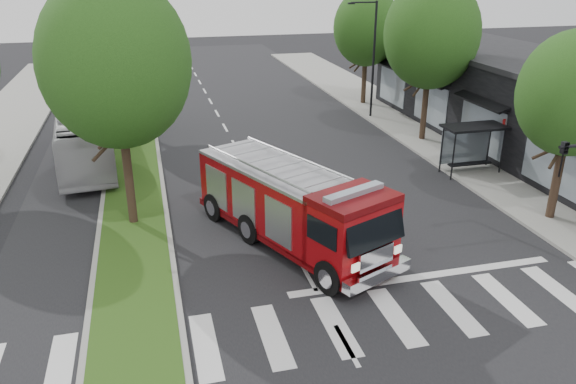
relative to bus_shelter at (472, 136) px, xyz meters
name	(u,v)px	position (x,y,z in m)	size (l,w,h in m)	color
ground	(308,277)	(-11.20, -8.15, -2.04)	(140.00, 140.00, 0.00)	black
sidewalk_right	(470,158)	(1.30, 1.85, -1.96)	(5.00, 80.00, 0.15)	gray
median	(133,142)	(-17.20, 9.85, -1.96)	(3.00, 50.00, 0.15)	gray
storefront_row	(546,111)	(5.80, 1.85, 0.46)	(8.00, 30.00, 5.00)	black
bus_shelter	(472,136)	(0.00, 0.00, 0.00)	(3.20, 1.60, 2.61)	black
tree_right_near	(573,94)	(0.30, -6.15, 3.47)	(4.40, 4.40, 8.05)	black
tree_right_mid	(432,34)	(0.30, 5.85, 4.45)	(5.60, 5.60, 9.72)	black
tree_right_far	(367,27)	(0.30, 15.85, 3.80)	(5.00, 5.00, 8.73)	black
tree_median_near	(115,63)	(-17.20, -2.15, 4.77)	(5.80, 5.80, 10.16)	black
tree_median_far	(122,31)	(-17.20, 11.85, 4.45)	(5.60, 5.60, 9.72)	black
streetlight_right_far	(372,54)	(-0.85, 11.85, 2.44)	(2.11, 0.20, 8.00)	black
fire_engine	(291,205)	(-11.12, -5.40, -0.44)	(6.49, 9.98, 3.34)	#540407
city_bus	(84,134)	(-19.70, 6.92, -0.46)	(2.65, 11.33, 3.16)	#B0B0B4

